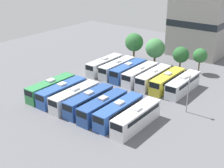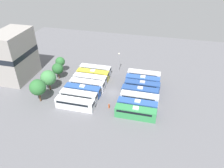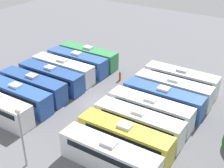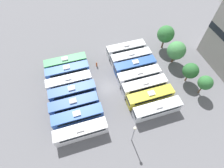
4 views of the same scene
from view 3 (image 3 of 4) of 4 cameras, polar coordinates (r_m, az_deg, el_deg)
The scene contains 16 objects.
ground_plane at distance 45.23m, azimuth -2.90°, elevation -3.40°, with size 107.55×107.55×0.00m, color slate.
bus_0 at distance 56.30m, azimuth -4.33°, elevation 5.13°, with size 2.63×11.25×3.53m.
bus_1 at distance 54.05m, azimuth -6.35°, elevation 4.03°, with size 2.63×11.25×3.53m.
bus_2 at distance 51.69m, azimuth -8.93°, elevation 2.69°, with size 2.63×11.25×3.53m.
bus_3 at distance 49.39m, azimuth -11.08°, elevation 1.25°, with size 2.63×11.25×3.53m.
bus_4 at distance 47.41m, azimuth -14.19°, elevation -0.30°, with size 2.63×11.25×3.53m.
bus_5 at distance 45.39m, azimuth -16.92°, elevation -2.04°, with size 2.63×11.25×3.53m.
bus_7 at distance 48.89m, azimuth 12.55°, elevation 0.80°, with size 2.63×11.25×3.53m.
bus_8 at distance 45.81m, azimuth 11.11°, elevation -0.99°, with size 2.63×11.25×3.53m.
bus_9 at distance 43.19m, azimuth 9.33°, elevation -2.72°, with size 2.63×11.25×3.53m.
bus_10 at distance 40.60m, azimuth 7.04°, elevation -4.71°, with size 2.63×11.25×3.53m.
bus_11 at distance 38.03m, azimuth 4.87°, elevation -7.09°, with size 2.63×11.25×3.53m.
bus_12 at distance 35.63m, azimuth 2.38°, elevation -9.74°, with size 2.63×11.25×3.53m.
bus_13 at distance 33.27m, azimuth -0.49°, elevation -12.92°, with size 2.63×11.25×3.53m.
worker_person at distance 50.97m, azimuth 1.46°, elevation 1.44°, with size 0.36×0.36×1.66m.
light_pole at distance 32.94m, azimuth -16.40°, elevation -7.65°, with size 0.60×0.60×7.23m.
Camera 3 is at (31.19, 22.80, 23.52)m, focal length 50.00 mm.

